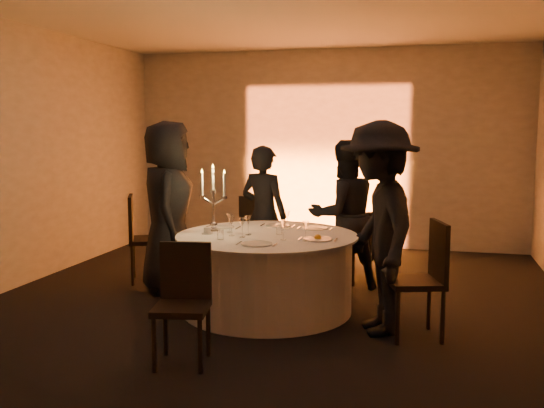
% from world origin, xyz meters
% --- Properties ---
extents(floor, '(7.00, 7.00, 0.00)m').
position_xyz_m(floor, '(0.00, 0.00, 0.00)').
color(floor, black).
rests_on(floor, ground).
extents(ceiling, '(7.00, 7.00, 0.00)m').
position_xyz_m(ceiling, '(0.00, 0.00, 3.00)').
color(ceiling, silver).
rests_on(ceiling, wall_back).
extents(wall_back, '(7.00, 0.00, 7.00)m').
position_xyz_m(wall_back, '(0.00, 3.50, 1.50)').
color(wall_back, '#9D9991').
rests_on(wall_back, floor).
extents(wall_front, '(7.00, 0.00, 7.00)m').
position_xyz_m(wall_front, '(0.00, -3.50, 1.50)').
color(wall_front, '#9D9991').
rests_on(wall_front, floor).
extents(wall_left, '(0.00, 7.00, 7.00)m').
position_xyz_m(wall_left, '(-3.00, 0.00, 1.50)').
color(wall_left, '#9D9991').
rests_on(wall_left, floor).
extents(uplighter_fixture, '(0.25, 0.12, 0.10)m').
position_xyz_m(uplighter_fixture, '(0.00, 3.20, 0.05)').
color(uplighter_fixture, black).
rests_on(uplighter_fixture, floor).
extents(banquet_table, '(1.80, 1.80, 0.77)m').
position_xyz_m(banquet_table, '(0.00, 0.00, 0.38)').
color(banquet_table, black).
rests_on(banquet_table, floor).
extents(chair_left, '(0.60, 0.60, 1.03)m').
position_xyz_m(chair_left, '(-1.73, 0.74, 0.58)').
color(chair_left, black).
rests_on(chair_left, floor).
extents(chair_back_left, '(0.55, 0.55, 1.01)m').
position_xyz_m(chair_back_left, '(-0.41, 1.23, 0.57)').
color(chair_back_left, black).
rests_on(chair_back_left, floor).
extents(chair_back_right, '(0.51, 0.51, 0.86)m').
position_xyz_m(chair_back_right, '(0.82, 1.30, 0.48)').
color(chair_back_right, black).
rests_on(chair_back_right, floor).
extents(chair_right, '(0.56, 0.56, 1.02)m').
position_xyz_m(chair_right, '(1.53, -0.42, 0.58)').
color(chair_right, black).
rests_on(chair_right, floor).
extents(chair_front, '(0.47, 0.47, 0.93)m').
position_xyz_m(chair_front, '(-0.29, -1.44, 0.52)').
color(chair_front, black).
rests_on(chair_front, floor).
extents(guest_left, '(0.87, 1.07, 1.89)m').
position_xyz_m(guest_left, '(-1.25, 0.43, 0.95)').
color(guest_left, black).
rests_on(guest_left, floor).
extents(guest_back_left, '(0.68, 0.54, 1.62)m').
position_xyz_m(guest_back_left, '(-0.31, 1.02, 0.81)').
color(guest_back_left, black).
rests_on(guest_back_left, floor).
extents(guest_back_right, '(1.03, 0.97, 1.69)m').
position_xyz_m(guest_back_right, '(0.62, 1.01, 0.84)').
color(guest_back_right, black).
rests_on(guest_back_right, floor).
extents(guest_right, '(1.05, 1.38, 1.89)m').
position_xyz_m(guest_right, '(1.12, -0.37, 0.94)').
color(guest_right, black).
rests_on(guest_right, floor).
extents(plate_left, '(0.36, 0.24, 0.01)m').
position_xyz_m(plate_left, '(-0.56, 0.28, 0.78)').
color(plate_left, silver).
rests_on(plate_left, banquet_table).
extents(plate_back_left, '(0.36, 0.26, 0.01)m').
position_xyz_m(plate_back_left, '(-0.02, 0.53, 0.78)').
color(plate_back_left, silver).
rests_on(plate_back_left, banquet_table).
extents(plate_back_right, '(0.35, 0.27, 0.01)m').
position_xyz_m(plate_back_right, '(0.40, 0.45, 0.78)').
color(plate_back_right, silver).
rests_on(plate_back_right, banquet_table).
extents(plate_right, '(0.36, 0.28, 0.08)m').
position_xyz_m(plate_right, '(0.54, -0.16, 0.79)').
color(plate_right, silver).
rests_on(plate_right, banquet_table).
extents(plate_front, '(0.36, 0.28, 0.01)m').
position_xyz_m(plate_front, '(0.05, -0.53, 0.78)').
color(plate_front, silver).
rests_on(plate_front, banquet_table).
extents(coffee_cup, '(0.11, 0.11, 0.07)m').
position_xyz_m(coffee_cup, '(-0.58, -0.12, 0.80)').
color(coffee_cup, silver).
rests_on(coffee_cup, banquet_table).
extents(candelabra, '(0.29, 0.14, 0.70)m').
position_xyz_m(candelabra, '(-0.55, -0.02, 1.01)').
color(candelabra, silver).
rests_on(candelabra, banquet_table).
extents(wine_glass_a, '(0.07, 0.07, 0.19)m').
position_xyz_m(wine_glass_a, '(0.22, -0.25, 0.91)').
color(wine_glass_a, white).
rests_on(wine_glass_a, banquet_table).
extents(wine_glass_b, '(0.07, 0.07, 0.19)m').
position_xyz_m(wine_glass_b, '(-0.17, -0.06, 0.91)').
color(wine_glass_b, white).
rests_on(wine_glass_b, banquet_table).
extents(wine_glass_c, '(0.07, 0.07, 0.19)m').
position_xyz_m(wine_glass_c, '(0.12, 0.37, 0.91)').
color(wine_glass_c, white).
rests_on(wine_glass_c, banquet_table).
extents(wine_glass_d, '(0.07, 0.07, 0.19)m').
position_xyz_m(wine_glass_d, '(0.44, -0.25, 0.91)').
color(wine_glass_d, white).
rests_on(wine_glass_d, banquet_table).
extents(wine_glass_e, '(0.07, 0.07, 0.19)m').
position_xyz_m(wine_glass_e, '(-0.19, -0.21, 0.91)').
color(wine_glass_e, white).
rests_on(wine_glass_e, banquet_table).
extents(wine_glass_f, '(0.07, 0.07, 0.19)m').
position_xyz_m(wine_glass_f, '(-0.32, -0.16, 0.91)').
color(wine_glass_f, white).
rests_on(wine_glass_f, banquet_table).
extents(wine_glass_g, '(0.07, 0.07, 0.19)m').
position_xyz_m(wine_glass_g, '(-0.39, 0.01, 0.91)').
color(wine_glass_g, white).
rests_on(wine_glass_g, banquet_table).
extents(tumbler_a, '(0.07, 0.07, 0.09)m').
position_xyz_m(tumbler_a, '(-0.36, -0.36, 0.82)').
color(tumbler_a, white).
rests_on(tumbler_a, banquet_table).
extents(tumbler_b, '(0.07, 0.07, 0.09)m').
position_xyz_m(tumbler_b, '(0.11, 0.04, 0.82)').
color(tumbler_b, white).
rests_on(tumbler_b, banquet_table).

